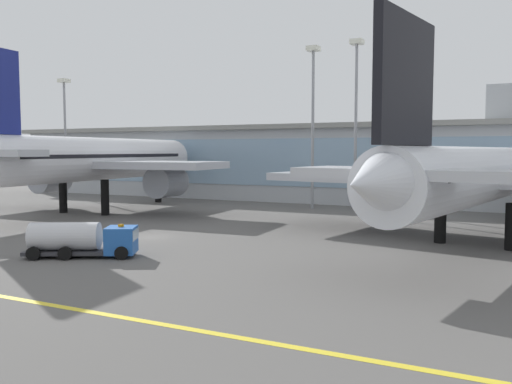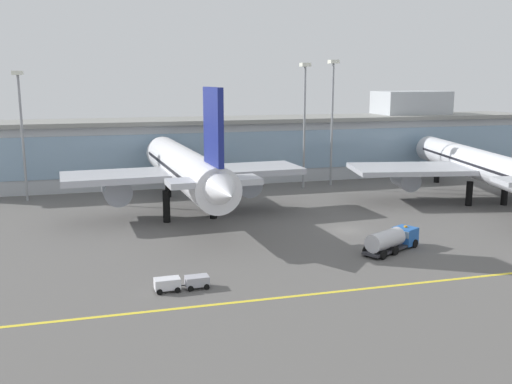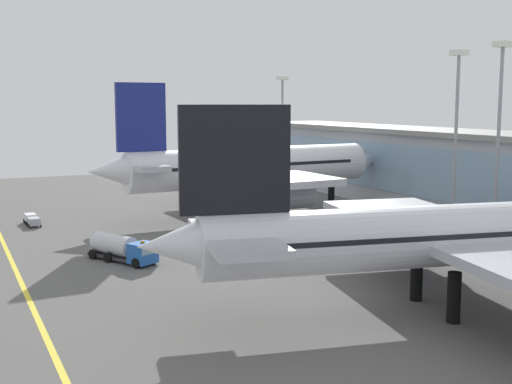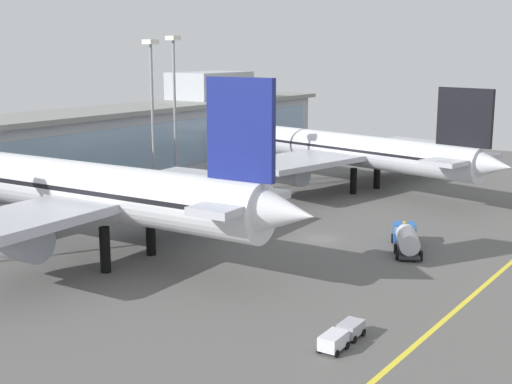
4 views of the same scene
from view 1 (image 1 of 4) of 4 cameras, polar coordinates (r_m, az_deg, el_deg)
name	(u,v)px [view 1 (image 1 of 4)]	position (r m, az deg, el deg)	size (l,w,h in m)	color
ground_plane	(152,237)	(55.56, -11.07, -4.74)	(180.00, 180.00, 0.00)	#5B5956
terminal_building	(317,160)	(93.86, 6.47, 3.37)	(125.45, 14.00, 18.42)	#ADB2B7
airliner_near_left	(97,160)	(79.76, -16.59, 3.30)	(37.71, 50.62, 20.35)	black
airliner_near_right	(486,176)	(55.86, 23.30, 1.59)	(45.87, 56.41, 17.47)	black
fuel_tanker_truck	(85,239)	(46.46, -17.76, -4.79)	(9.12, 6.43, 2.90)	black
apron_light_mast_west	(65,119)	(111.32, -19.72, 7.33)	(1.80, 1.80, 22.64)	gray
apron_light_mast_centre	(313,104)	(81.53, 6.09, 9.36)	(1.80, 1.80, 24.27)	gray
apron_light_mast_east	(356,100)	(80.70, 10.62, 9.61)	(1.80, 1.80, 24.91)	gray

